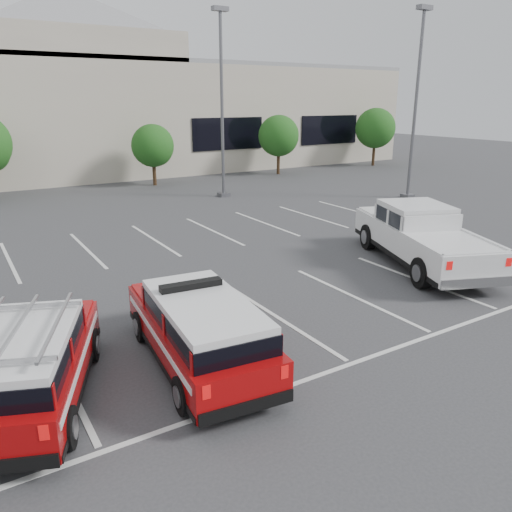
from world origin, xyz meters
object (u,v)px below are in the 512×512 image
(tree_mid_right, at_px, (154,147))
(light_pole_right, at_px, (416,105))
(convention_building, at_px, (43,110))
(tree_right, at_px, (279,137))
(tree_far_right, at_px, (376,130))
(fire_chief_suv, at_px, (199,334))
(white_pickup, at_px, (421,242))
(ladder_suv, at_px, (31,370))
(light_pole_mid, at_px, (222,105))

(tree_mid_right, distance_m, light_pole_right, 16.47)
(convention_building, height_order, tree_right, convention_building)
(tree_far_right, relative_size, fire_chief_suv, 0.94)
(light_pole_right, bearing_deg, white_pickup, -136.32)
(convention_building, bearing_deg, tree_far_right, -21.51)
(convention_building, distance_m, ladder_suv, 33.54)
(light_pole_mid, relative_size, fire_chief_suv, 1.98)
(tree_far_right, height_order, white_pickup, tree_far_right)
(ladder_suv, bearing_deg, light_pole_mid, 74.12)
(tree_mid_right, height_order, light_pole_mid, light_pole_mid)
(light_pole_right, bearing_deg, light_pole_mid, 146.31)
(convention_building, bearing_deg, light_pole_mid, -66.74)
(tree_mid_right, distance_m, light_pole_mid, 6.88)
(convention_building, bearing_deg, tree_mid_right, -63.43)
(tree_far_right, bearing_deg, tree_right, -180.00)
(fire_chief_suv, bearing_deg, convention_building, 90.80)
(light_pole_mid, bearing_deg, tree_far_right, 18.48)
(convention_building, height_order, ladder_suv, convention_building)
(tree_far_right, height_order, light_pole_mid, light_pole_mid)
(light_pole_right, distance_m, white_pickup, 13.56)
(fire_chief_suv, bearing_deg, tree_mid_right, 77.18)
(light_pole_right, height_order, white_pickup, light_pole_right)
(fire_chief_suv, bearing_deg, ladder_suv, -179.25)
(fire_chief_suv, xyz_separation_m, white_pickup, (9.52, 2.28, 0.09))
(tree_mid_right, bearing_deg, ladder_suv, -115.98)
(tree_mid_right, xyz_separation_m, tree_right, (10.00, 0.00, 0.27))
(tree_mid_right, height_order, white_pickup, tree_mid_right)
(tree_right, bearing_deg, convention_building, 146.63)
(tree_right, height_order, ladder_suv, tree_right)
(tree_mid_right, bearing_deg, light_pole_mid, -72.48)
(convention_building, bearing_deg, fire_chief_suv, -95.16)
(fire_chief_suv, bearing_deg, tree_far_right, 45.71)
(light_pole_mid, bearing_deg, light_pole_right, -33.69)
(light_pole_right, height_order, ladder_suv, light_pole_right)
(light_pole_right, distance_m, ladder_suv, 24.99)
(light_pole_right, bearing_deg, ladder_suv, -153.82)
(convention_building, relative_size, light_pole_right, 5.86)
(white_pickup, bearing_deg, convention_building, 124.04)
(convention_building, bearing_deg, light_pole_right, -54.11)
(convention_building, height_order, light_pole_mid, convention_building)
(white_pickup, bearing_deg, tree_right, 90.21)
(white_pickup, bearing_deg, tree_mid_right, 116.48)
(tree_mid_right, bearing_deg, tree_right, 0.00)
(tree_right, height_order, fire_chief_suv, tree_right)
(tree_mid_right, xyz_separation_m, light_pole_mid, (1.91, -6.05, 2.68))
(tree_far_right, bearing_deg, white_pickup, -131.30)
(light_pole_mid, bearing_deg, tree_mid_right, 107.52)
(convention_building, relative_size, tree_far_right, 12.38)
(light_pole_mid, relative_size, light_pole_right, 1.00)
(light_pole_mid, bearing_deg, convention_building, 113.26)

